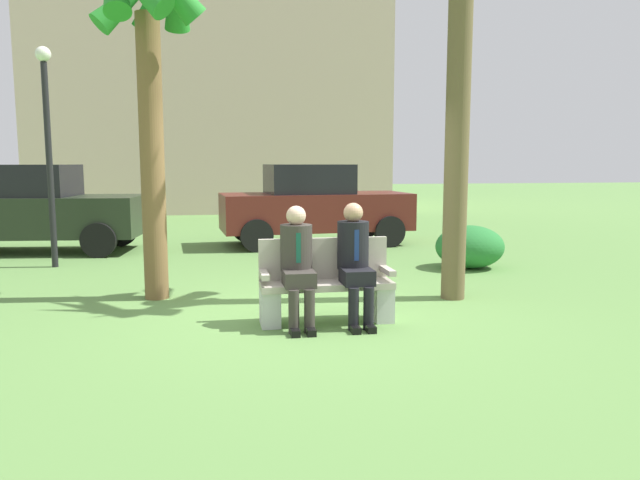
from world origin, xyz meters
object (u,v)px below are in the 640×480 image
Objects in this scene: park_bench at (326,285)px; seated_man_right at (355,257)px; parked_car_near at (35,209)px; parked_car_far at (314,205)px; seated_man_left at (297,260)px; palm_tree_short at (147,28)px; shrub_near_bench at (470,247)px; street_lamp at (48,134)px; building_backdrop at (212,19)px.

park_bench is 0.45m from seated_man_right.
parked_car_far is (5.45, 0.13, 0.00)m from parked_car_near.
parked_car_far is (1.23, 6.22, 0.13)m from seated_man_left.
palm_tree_short is 1.16× the size of parked_car_far.
seated_man_left is 4.43m from shrub_near_bench.
seated_man_right is at bearing -131.68° from shrub_near_bench.
seated_man_left is at bearing -51.04° from street_lamp.
building_backdrop reaches higher than palm_tree_short.
shrub_near_bench is 15.97m from building_backdrop.
seated_man_left is at bearing -101.17° from parked_car_far.
seated_man_left is 3.45m from palm_tree_short.
park_bench is 0.10× the size of building_backdrop.
park_bench is 1.10× the size of seated_man_right.
seated_man_left is (-0.32, -0.12, 0.31)m from park_bench.
building_backdrop reaches higher than park_bench.
seated_man_right is at bearing -85.47° from building_backdrop.
street_lamp is (-4.69, -1.94, 1.34)m from parked_car_far.
street_lamp is (-3.46, 4.28, 1.47)m from seated_man_left.
park_bench is 0.35× the size of parked_car_near.
palm_tree_short is at bearing -55.18° from street_lamp.
parked_car_far is at bearing 78.83° from seated_man_left.
street_lamp reaches higher than shrub_near_bench.
street_lamp is (0.76, -1.81, 1.34)m from parked_car_near.
parked_car_near is 2.38m from street_lamp.
street_lamp reaches higher than seated_man_right.
building_backdrop reaches higher than parked_car_far.
seated_man_left is 0.62m from seated_man_right.
street_lamp reaches higher than seated_man_left.
park_bench is 1.27× the size of shrub_near_bench.
palm_tree_short reaches higher than shrub_near_bench.
seated_man_right is 6.08m from street_lamp.
park_bench is 0.36× the size of parked_car_far.
palm_tree_short is (-1.59, 1.59, 2.62)m from seated_man_left.
seated_man_right is 0.32× the size of parked_car_near.
street_lamp reaches higher than park_bench.
parked_car_far is (-2.04, 3.24, 0.49)m from shrub_near_bench.
palm_tree_short is 15.81m from building_backdrop.
parked_car_near is 12.95m from building_backdrop.
shrub_near_bench is 0.32× the size of street_lamp.
palm_tree_short is at bearing 142.54° from park_bench.
seated_man_left is 0.09× the size of building_backdrop.
park_bench is 0.47m from seated_man_left.
seated_man_left reaches higher than park_bench.
seated_man_right is 6.25m from parked_car_far.
street_lamp is at bearing -157.48° from parked_car_far.
building_backdrop is at bearing 105.94° from shrub_near_bench.
parked_car_far is at bearing 122.15° from shrub_near_bench.
parked_car_far is at bearing 58.71° from palm_tree_short.
seated_man_left is 7.41m from parked_car_near.
palm_tree_short is at bearing -164.03° from shrub_near_bench.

